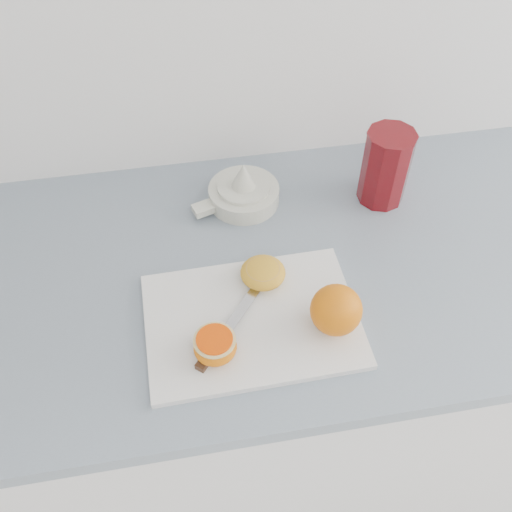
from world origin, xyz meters
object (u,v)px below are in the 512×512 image
(cutting_board, at_px, (252,320))
(counter, at_px, (284,379))
(half_orange, at_px, (215,346))
(citrus_juicer, at_px, (243,192))
(red_tumbler, at_px, (385,169))

(cutting_board, bearing_deg, counter, 52.32)
(counter, bearing_deg, cutting_board, -127.68)
(counter, relative_size, half_orange, 37.58)
(citrus_juicer, distance_m, red_tumbler, 0.27)
(cutting_board, relative_size, red_tumbler, 2.27)
(half_orange, bearing_deg, counter, 47.96)
(half_orange, xyz_separation_m, citrus_juicer, (0.10, 0.34, -0.01))
(counter, distance_m, citrus_juicer, 0.50)
(citrus_juicer, bearing_deg, cutting_board, -96.18)
(counter, distance_m, red_tumbler, 0.57)
(cutting_board, distance_m, half_orange, 0.09)
(red_tumbler, bearing_deg, counter, -147.57)
(counter, distance_m, half_orange, 0.54)
(cutting_board, distance_m, red_tumbler, 0.40)
(counter, height_order, half_orange, half_orange)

